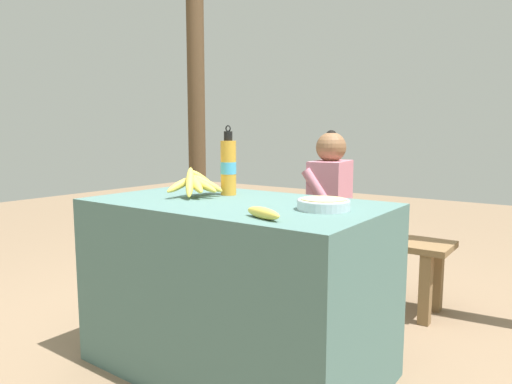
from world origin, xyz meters
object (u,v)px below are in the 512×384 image
seated_vendor (323,201)px  banana_bunch_green (282,215)px  water_bottle (228,167)px  serving_bowl (323,203)px  loose_banana_front (263,213)px  wooden_bench (331,241)px  banana_bunch_ripe (197,182)px  support_post_near (196,109)px

seated_vendor → banana_bunch_green: seated_vendor is taller
water_bottle → seated_vendor: bearing=88.4°
serving_bowl → water_bottle: (-0.56, 0.12, 0.11)m
loose_banana_front → wooden_bench: size_ratio=0.12×
seated_vendor → wooden_bench: bearing=-148.4°
banana_bunch_ripe → water_bottle: size_ratio=0.88×
loose_banana_front → seated_vendor: (-0.46, 1.32, -0.16)m
banana_bunch_ripe → loose_banana_front: banana_bunch_ripe is taller
support_post_near → water_bottle: bearing=-42.0°
water_bottle → support_post_near: size_ratio=0.13×
loose_banana_front → wooden_bench: loose_banana_front is taller
wooden_bench → banana_bunch_green: 0.40m
banana_bunch_ripe → seated_vendor: bearing=84.5°
serving_bowl → loose_banana_front: 0.30m
banana_bunch_ripe → banana_bunch_green: bearing=101.7°
loose_banana_front → wooden_bench: bearing=106.9°
support_post_near → loose_banana_front: bearing=-41.5°
water_bottle → banana_bunch_green: water_bottle is taller
banana_bunch_green → support_post_near: (-0.97, 0.20, 0.76)m
banana_bunch_green → wooden_bench: bearing=0.6°
seated_vendor → support_post_near: bearing=-19.8°
seated_vendor → loose_banana_front: bearing=99.7°
banana_bunch_ripe → seated_vendor: seated_vendor is taller
water_bottle → support_post_near: 1.75m
banana_bunch_ripe → seated_vendor: size_ratio=0.27×
seated_vendor → support_post_near: size_ratio=0.43×
banana_bunch_ripe → support_post_near: 1.81m
banana_bunch_ripe → loose_banana_front: (0.56, -0.27, -0.05)m
banana_bunch_ripe → support_post_near: (-1.20, 1.28, 0.42)m
wooden_bench → seated_vendor: (-0.05, -0.04, 0.26)m
serving_bowl → support_post_near: support_post_near is taller
wooden_bench → banana_bunch_green: (-0.37, -0.00, 0.13)m
water_bottle → loose_banana_front: water_bottle is taller
water_bottle → loose_banana_front: (0.48, -0.41, -0.11)m
wooden_bench → banana_bunch_green: size_ratio=5.39×
wooden_bench → support_post_near: (-1.35, 0.20, 0.89)m
loose_banana_front → banana_bunch_green: loose_banana_front is taller
serving_bowl → loose_banana_front: bearing=-105.4°
water_bottle → wooden_bench: bearing=85.7°
banana_bunch_ripe → support_post_near: size_ratio=0.12×
loose_banana_front → banana_bunch_green: (-0.78, 1.35, -0.29)m
loose_banana_front → banana_bunch_green: size_ratio=0.66×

